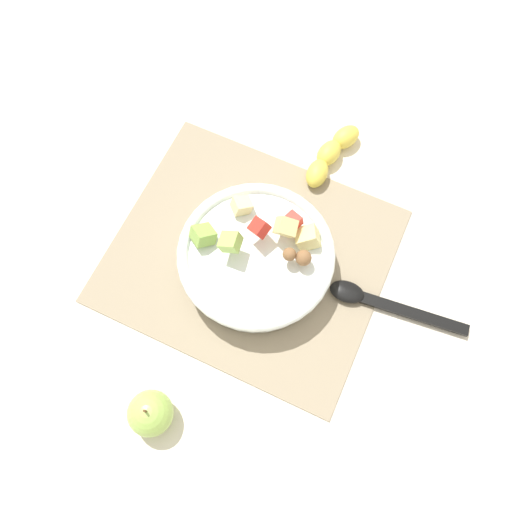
{
  "coord_description": "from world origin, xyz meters",
  "views": [
    {
      "loc": [
        0.14,
        -0.27,
        0.8
      ],
      "look_at": [
        0.02,
        -0.01,
        0.04
      ],
      "focal_mm": 36.17,
      "sensor_mm": 36.0,
      "label": 1
    }
  ],
  "objects_px": {
    "serving_spoon": "(376,301)",
    "whole_apple": "(150,413)",
    "salad_bowl": "(256,257)",
    "banana_whole": "(331,154)"
  },
  "relations": [
    {
      "from": "salad_bowl",
      "to": "banana_whole",
      "type": "bearing_deg",
      "value": 81.81
    },
    {
      "from": "serving_spoon",
      "to": "salad_bowl",
      "type": "bearing_deg",
      "value": -174.06
    },
    {
      "from": "serving_spoon",
      "to": "whole_apple",
      "type": "relative_size",
      "value": 2.89
    },
    {
      "from": "serving_spoon",
      "to": "whole_apple",
      "type": "xyz_separation_m",
      "value": [
        -0.24,
        -0.3,
        0.02
      ]
    },
    {
      "from": "whole_apple",
      "to": "banana_whole",
      "type": "xyz_separation_m",
      "value": [
        0.07,
        0.52,
        -0.02
      ]
    },
    {
      "from": "salad_bowl",
      "to": "serving_spoon",
      "type": "xyz_separation_m",
      "value": [
        0.2,
        0.02,
        -0.03
      ]
    },
    {
      "from": "serving_spoon",
      "to": "banana_whole",
      "type": "bearing_deg",
      "value": 127.28
    },
    {
      "from": "banana_whole",
      "to": "salad_bowl",
      "type": "bearing_deg",
      "value": -98.19
    },
    {
      "from": "whole_apple",
      "to": "serving_spoon",
      "type": "bearing_deg",
      "value": 51.69
    },
    {
      "from": "salad_bowl",
      "to": "whole_apple",
      "type": "relative_size",
      "value": 3.16
    }
  ]
}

